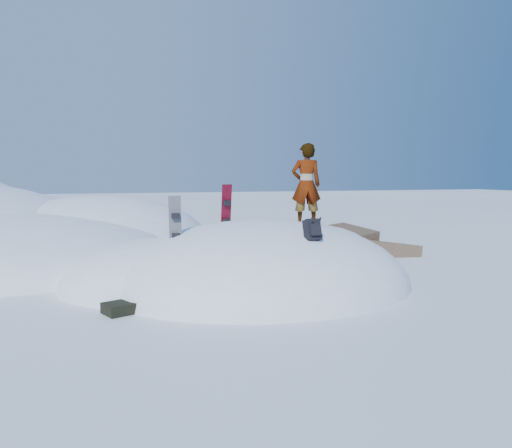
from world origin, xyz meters
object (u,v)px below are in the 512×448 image
object	(u,v)px
snowboard_dark	(175,228)
backpack	(313,230)
person	(306,185)
snowboard_red	(226,214)

from	to	relation	value
snowboard_dark	backpack	distance (m)	2.89
backpack	person	distance (m)	2.20
snowboard_red	backpack	size ratio (longest dim) A/B	2.86
snowboard_red	person	size ratio (longest dim) A/B	0.74
snowboard_red	backpack	world-z (taller)	snowboard_red
snowboard_red	snowboard_dark	world-z (taller)	snowboard_red
snowboard_dark	backpack	bearing A→B (deg)	-27.28
backpack	person	xyz separation A→B (m)	(0.69, 1.91, 0.86)
snowboard_dark	person	distance (m)	3.37
snowboard_dark	backpack	world-z (taller)	snowboard_dark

